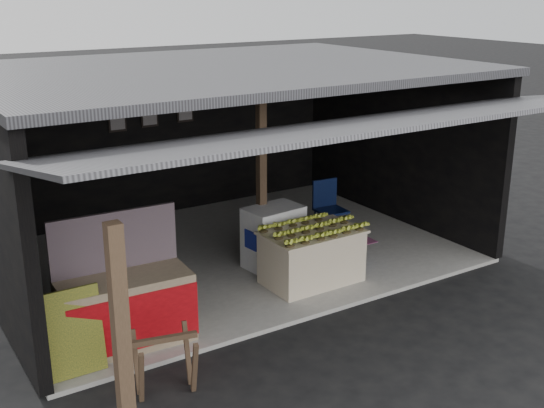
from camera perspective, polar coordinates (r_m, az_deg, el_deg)
ground at (r=9.04m, az=3.91°, el=-9.44°), size 80.00×80.00×0.00m
concrete_slab at (r=10.95m, az=-3.85°, el=-4.24°), size 7.00×5.00×0.06m
shophouse at (r=10.63m, az=-4.91°, el=6.71°), size 7.40×7.29×3.02m
banana_table at (r=9.77m, az=3.34°, el=-4.40°), size 1.42×0.88×0.77m
banana_pile at (r=9.60m, az=3.39°, el=-1.86°), size 1.30×0.79×0.15m
white_crate at (r=10.26m, az=0.13°, el=-2.77°), size 0.90×0.66×0.94m
neighbor_stall at (r=8.27m, az=-12.14°, el=-8.43°), size 1.56×0.76×1.57m
green_signboard at (r=7.79m, az=-16.34°, el=-10.33°), size 0.66×0.18×0.99m
sawhorse at (r=7.38m, az=-8.96°, el=-12.61°), size 0.72×0.71×0.67m
water_barrel at (r=10.57m, az=5.66°, el=-3.57°), size 0.32×0.32×0.47m
plastic_chair at (r=11.48m, az=4.70°, el=0.03°), size 0.50×0.50×0.98m
magenta_rug at (r=11.43m, az=4.37°, el=-3.10°), size 1.53×1.04×0.01m
picture_frames at (r=12.45m, az=-10.08°, el=7.33°), size 1.62×0.04×0.46m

